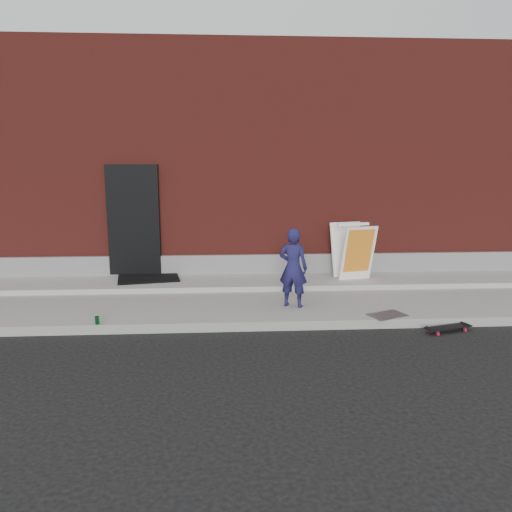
{
  "coord_description": "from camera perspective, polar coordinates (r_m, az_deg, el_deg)",
  "views": [
    {
      "loc": [
        -0.73,
        -7.33,
        2.59
      ],
      "look_at": [
        -0.22,
        0.8,
        1.03
      ],
      "focal_mm": 35.0,
      "sensor_mm": 36.0,
      "label": 1
    }
  ],
  "objects": [
    {
      "name": "soda_can",
      "position": [
        7.99,
        -17.7,
        -7.02
      ],
      "size": [
        0.08,
        0.08,
        0.12
      ],
      "primitive_type": "cylinder",
      "rotation": [
        0.0,
        0.0,
        -0.15
      ],
      "color": "#167234",
      "rests_on": "sidewalk"
    },
    {
      "name": "child",
      "position": [
        8.41,
        4.26,
        -1.34
      ],
      "size": [
        0.58,
        0.49,
        1.34
      ],
      "primitive_type": "imported",
      "rotation": [
        0.0,
        0.0,
        2.75
      ],
      "color": "#1A1845",
      "rests_on": "sidewalk"
    },
    {
      "name": "utility_plate",
      "position": [
        8.32,
        14.78,
        -6.54
      ],
      "size": [
        0.67,
        0.56,
        0.02
      ],
      "primitive_type": "cube",
      "rotation": [
        0.0,
        0.0,
        0.39
      ],
      "color": "#5B5B60",
      "rests_on": "sidewalk"
    },
    {
      "name": "skateboard",
      "position": [
        8.29,
        21.11,
        -7.64
      ],
      "size": [
        0.77,
        0.39,
        0.08
      ],
      "color": "#B41228",
      "rests_on": "ground"
    },
    {
      "name": "building",
      "position": [
        14.34,
        -0.65,
        10.44
      ],
      "size": [
        20.0,
        8.1,
        5.0
      ],
      "color": "maroon",
      "rests_on": "ground"
    },
    {
      "name": "apron",
      "position": [
        10.04,
        0.71,
        -2.96
      ],
      "size": [
        20.0,
        1.2,
        0.1
      ],
      "primitive_type": "cube",
      "color": "gray",
      "rests_on": "sidewalk"
    },
    {
      "name": "sidewalk",
      "position": [
        9.21,
        1.13,
        -5.04
      ],
      "size": [
        20.0,
        3.0,
        0.15
      ],
      "primitive_type": "cube",
      "color": "gray",
      "rests_on": "ground"
    },
    {
      "name": "doormat",
      "position": [
        10.35,
        -12.2,
        -2.41
      ],
      "size": [
        1.34,
        1.16,
        0.03
      ],
      "primitive_type": "cube",
      "rotation": [
        0.0,
        0.0,
        0.18
      ],
      "color": "black",
      "rests_on": "apron"
    },
    {
      "name": "pizza_sign",
      "position": [
        10.22,
        11.02,
        0.6
      ],
      "size": [
        0.83,
        0.93,
        1.12
      ],
      "color": "white",
      "rests_on": "apron"
    },
    {
      "name": "ground",
      "position": [
        7.81,
        2.03,
        -8.57
      ],
      "size": [
        80.0,
        80.0,
        0.0
      ],
      "primitive_type": "plane",
      "color": "black",
      "rests_on": "ground"
    }
  ]
}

